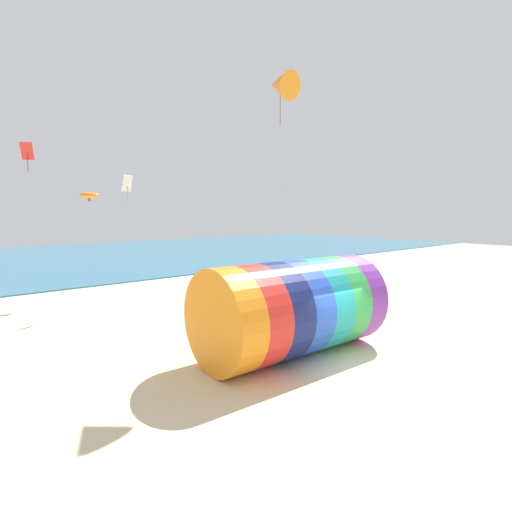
# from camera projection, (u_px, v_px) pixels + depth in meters

# --- Properties ---
(ground_plane) EXTENTS (120.00, 120.00, 0.00)m
(ground_plane) POSITION_uv_depth(u_px,v_px,m) (347.00, 365.00, 13.74)
(ground_plane) COLOR beige
(sea) EXTENTS (120.00, 40.00, 0.10)m
(sea) POSITION_uv_depth(u_px,v_px,m) (45.00, 259.00, 44.20)
(sea) COLOR teal
(sea) RESTS_ON ground
(giant_inflatable_tube) EXTENTS (7.17, 3.84, 3.49)m
(giant_inflatable_tube) POSITION_uv_depth(u_px,v_px,m) (292.00, 308.00, 14.65)
(giant_inflatable_tube) COLOR orange
(giant_inflatable_tube) RESTS_ON ground
(kite_handler) EXTENTS (0.42, 0.35, 1.60)m
(kite_handler) POSITION_uv_depth(u_px,v_px,m) (375.00, 311.00, 18.01)
(kite_handler) COLOR #726651
(kite_handler) RESTS_ON ground
(kite_red_diamond) EXTENTS (0.63, 0.55, 1.46)m
(kite_red_diamond) POSITION_uv_depth(u_px,v_px,m) (27.00, 151.00, 19.91)
(kite_red_diamond) COLOR red
(kite_orange_parafoil) EXTENTS (1.19, 0.76, 0.61)m
(kite_orange_parafoil) POSITION_uv_depth(u_px,v_px,m) (89.00, 195.00, 24.10)
(kite_orange_parafoil) COLOR orange
(kite_orange_delta) EXTENTS (1.13, 1.35, 2.20)m
(kite_orange_delta) POSITION_uv_depth(u_px,v_px,m) (280.00, 85.00, 15.70)
(kite_orange_delta) COLOR orange
(kite_white_diamond) EXTENTS (0.68, 0.43, 1.55)m
(kite_white_diamond) POSITION_uv_depth(u_px,v_px,m) (127.00, 184.00, 22.33)
(kite_white_diamond) COLOR white
(bystander_mid_beach) EXTENTS (0.39, 0.26, 1.76)m
(bystander_mid_beach) POSITION_uv_depth(u_px,v_px,m) (254.00, 277.00, 26.88)
(bystander_mid_beach) COLOR #383D56
(bystander_mid_beach) RESTS_ON ground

